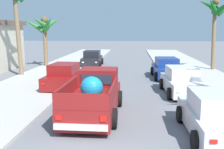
{
  "coord_description": "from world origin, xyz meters",
  "views": [
    {
      "loc": [
        0.76,
        -5.81,
        3.64
      ],
      "look_at": [
        -0.35,
        8.77,
        1.2
      ],
      "focal_mm": 43.61,
      "sensor_mm": 36.0,
      "label": 1
    }
  ],
  "objects_px": {
    "car_left_mid": "(166,68)",
    "car_left_near": "(182,81)",
    "pickup_truck": "(94,96)",
    "car_right_near": "(65,76)",
    "palm_tree_right_fore": "(216,10)",
    "palm_tree_left_back": "(44,26)",
    "car_right_mid": "(92,59)",
    "car_left_far": "(214,116)"
  },
  "relations": [
    {
      "from": "car_left_mid",
      "to": "car_left_near",
      "type": "bearing_deg",
      "value": -87.28
    },
    {
      "from": "pickup_truck",
      "to": "car_right_near",
      "type": "xyz_separation_m",
      "value": [
        -2.62,
        5.28,
        -0.1
      ]
    },
    {
      "from": "car_left_near",
      "to": "car_left_mid",
      "type": "bearing_deg",
      "value": 92.72
    },
    {
      "from": "car_right_near",
      "to": "palm_tree_right_fore",
      "type": "bearing_deg",
      "value": 35.63
    },
    {
      "from": "palm_tree_right_fore",
      "to": "palm_tree_left_back",
      "type": "relative_size",
      "value": 1.3
    },
    {
      "from": "car_left_mid",
      "to": "car_right_mid",
      "type": "xyz_separation_m",
      "value": [
        -6.61,
        6.39,
        0.0
      ]
    },
    {
      "from": "car_left_near",
      "to": "car_right_mid",
      "type": "xyz_separation_m",
      "value": [
        -6.85,
        11.58,
        0.0
      ]
    },
    {
      "from": "pickup_truck",
      "to": "car_left_far",
      "type": "bearing_deg",
      "value": -24.58
    },
    {
      "from": "car_left_mid",
      "to": "palm_tree_right_fore",
      "type": "relative_size",
      "value": 0.68
    },
    {
      "from": "pickup_truck",
      "to": "car_right_mid",
      "type": "height_order",
      "value": "pickup_truck"
    },
    {
      "from": "palm_tree_left_back",
      "to": "car_left_far",
      "type": "bearing_deg",
      "value": -55.8
    },
    {
      "from": "car_right_mid",
      "to": "car_right_near",
      "type": "bearing_deg",
      "value": -91.0
    },
    {
      "from": "car_left_far",
      "to": "palm_tree_left_back",
      "type": "xyz_separation_m",
      "value": [
        -11.31,
        16.65,
        3.21
      ]
    },
    {
      "from": "car_right_near",
      "to": "car_left_far",
      "type": "distance_m",
      "value": 10.17
    },
    {
      "from": "car_right_mid",
      "to": "palm_tree_left_back",
      "type": "distance_m",
      "value": 5.59
    },
    {
      "from": "palm_tree_right_fore",
      "to": "palm_tree_left_back",
      "type": "xyz_separation_m",
      "value": [
        -15.66,
        1.15,
        -1.34
      ]
    },
    {
      "from": "car_right_mid",
      "to": "palm_tree_right_fore",
      "type": "relative_size",
      "value": 0.68
    },
    {
      "from": "pickup_truck",
      "to": "palm_tree_right_fore",
      "type": "xyz_separation_m",
      "value": [
        8.79,
        13.46,
        4.45
      ]
    },
    {
      "from": "car_left_near",
      "to": "car_right_mid",
      "type": "bearing_deg",
      "value": 120.62
    },
    {
      "from": "car_right_near",
      "to": "car_right_mid",
      "type": "distance_m",
      "value": 10.46
    },
    {
      "from": "car_right_near",
      "to": "car_left_near",
      "type": "bearing_deg",
      "value": -9.05
    },
    {
      "from": "pickup_truck",
      "to": "car_right_near",
      "type": "relative_size",
      "value": 1.22
    },
    {
      "from": "pickup_truck",
      "to": "car_right_mid",
      "type": "xyz_separation_m",
      "value": [
        -2.44,
        15.74,
        -0.1
      ]
    },
    {
      "from": "car_left_near",
      "to": "car_left_far",
      "type": "distance_m",
      "value": 6.19
    },
    {
      "from": "car_left_mid",
      "to": "palm_tree_left_back",
      "type": "height_order",
      "value": "palm_tree_left_back"
    },
    {
      "from": "pickup_truck",
      "to": "car_left_mid",
      "type": "distance_m",
      "value": 10.23
    },
    {
      "from": "car_left_far",
      "to": "palm_tree_left_back",
      "type": "distance_m",
      "value": 20.38
    },
    {
      "from": "car_left_mid",
      "to": "palm_tree_left_back",
      "type": "distance_m",
      "value": 12.65
    },
    {
      "from": "pickup_truck",
      "to": "car_left_near",
      "type": "height_order",
      "value": "pickup_truck"
    },
    {
      "from": "car_left_far",
      "to": "pickup_truck",
      "type": "bearing_deg",
      "value": 155.42
    },
    {
      "from": "car_right_mid",
      "to": "pickup_truck",
      "type": "bearing_deg",
      "value": -81.2
    },
    {
      "from": "car_left_near",
      "to": "palm_tree_right_fore",
      "type": "xyz_separation_m",
      "value": [
        4.38,
        9.3,
        4.55
      ]
    },
    {
      "from": "car_right_mid",
      "to": "palm_tree_left_back",
      "type": "relative_size",
      "value": 0.88
    },
    {
      "from": "car_right_mid",
      "to": "car_left_far",
      "type": "distance_m",
      "value": 19.05
    },
    {
      "from": "car_right_near",
      "to": "palm_tree_left_back",
      "type": "xyz_separation_m",
      "value": [
        -4.25,
        9.33,
        3.21
      ]
    },
    {
      "from": "car_left_far",
      "to": "palm_tree_left_back",
      "type": "height_order",
      "value": "palm_tree_left_back"
    },
    {
      "from": "palm_tree_right_fore",
      "to": "car_right_near",
      "type": "bearing_deg",
      "value": -144.37
    },
    {
      "from": "car_left_near",
      "to": "palm_tree_left_back",
      "type": "bearing_deg",
      "value": 137.19
    },
    {
      "from": "car_right_near",
      "to": "car_left_mid",
      "type": "height_order",
      "value": "same"
    },
    {
      "from": "car_right_near",
      "to": "car_left_far",
      "type": "bearing_deg",
      "value": -46.0
    },
    {
      "from": "palm_tree_left_back",
      "to": "car_left_near",
      "type": "bearing_deg",
      "value": -42.81
    },
    {
      "from": "car_left_near",
      "to": "pickup_truck",
      "type": "bearing_deg",
      "value": -136.68
    }
  ]
}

